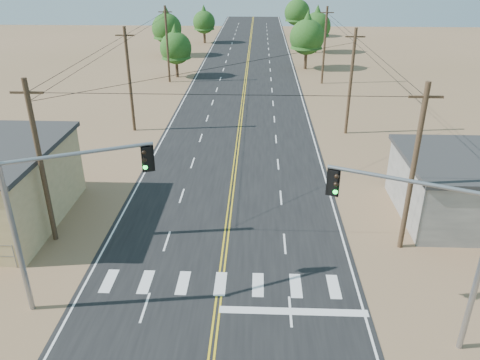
{
  "coord_description": "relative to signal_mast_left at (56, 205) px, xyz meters",
  "views": [
    {
      "loc": [
        1.85,
        -11.97,
        15.75
      ],
      "look_at": [
        0.82,
        13.56,
        3.5
      ],
      "focal_mm": 35.0,
      "sensor_mm": 36.0,
      "label": 1
    }
  ],
  "objects": [
    {
      "name": "utility_pole_right_far",
      "position": [
        17.88,
        45.49,
        -0.32
      ],
      "size": [
        1.8,
        0.3,
        10.0
      ],
      "color": "#4C3826",
      "rests_on": "ground"
    },
    {
      "name": "utility_pole_left_far",
      "position": [
        -3.12,
        45.49,
        -0.32
      ],
      "size": [
        1.8,
        0.3,
        10.0
      ],
      "color": "#4C3826",
      "rests_on": "ground"
    },
    {
      "name": "utility_pole_left_mid",
      "position": [
        -3.12,
        25.49,
        -0.32
      ],
      "size": [
        1.8,
        0.3,
        10.0
      ],
      "color": "#4C3826",
      "rests_on": "ground"
    },
    {
      "name": "tree_left_near",
      "position": [
        -2.52,
        48.44,
        -0.91
      ],
      "size": [
        4.44,
        4.44,
        7.41
      ],
      "color": "#3F2D1E",
      "rests_on": "ground"
    },
    {
      "name": "tree_left_far",
      "position": [
        -1.76,
        77.84,
        -0.99
      ],
      "size": [
        4.37,
        4.37,
        7.28
      ],
      "color": "#3F2D1E",
      "rests_on": "ground"
    },
    {
      "name": "tree_right_near",
      "position": [
        16.38,
        54.56,
        -0.14
      ],
      "size": [
        5.19,
        5.19,
        8.66
      ],
      "color": "#3F2D1E",
      "rests_on": "ground"
    },
    {
      "name": "utility_pole_right_mid",
      "position": [
        17.88,
        25.49,
        -0.32
      ],
      "size": [
        1.8,
        0.3,
        10.0
      ],
      "color": "#4C3826",
      "rests_on": "ground"
    },
    {
      "name": "tree_left_mid",
      "position": [
        -6.62,
        64.09,
        -0.31
      ],
      "size": [
        5.03,
        5.03,
        8.38
      ],
      "color": "#3F2D1E",
      "rests_on": "ground"
    },
    {
      "name": "signal_mast_right",
      "position": [
        16.58,
        -1.76,
        -0.16
      ],
      "size": [
        6.26,
        2.82,
        7.78
      ],
      "rotation": [
        0.0,
        0.0,
        -0.4
      ],
      "color": "gray",
      "rests_on": "ground"
    },
    {
      "name": "signal_mast_left",
      "position": [
        0.0,
        0.0,
        0.0
      ],
      "size": [
        6.24,
        2.9,
        8.03
      ],
      "rotation": [
        0.0,
        0.0,
        0.41
      ],
      "color": "gray",
      "rests_on": "ground"
    },
    {
      "name": "road",
      "position": [
        7.38,
        23.49,
        -5.43
      ],
      "size": [
        15.0,
        200.0,
        0.02
      ],
      "primitive_type": "cube",
      "color": "black",
      "rests_on": "ground"
    },
    {
      "name": "tree_right_mid",
      "position": [
        19.34,
        68.33,
        -0.42
      ],
      "size": [
        4.93,
        4.93,
        8.21
      ],
      "color": "#3F2D1E",
      "rests_on": "ground"
    },
    {
      "name": "utility_pole_left_near",
      "position": [
        -3.12,
        5.49,
        -0.32
      ],
      "size": [
        1.8,
        0.3,
        10.0
      ],
      "color": "#4C3826",
      "rests_on": "ground"
    },
    {
      "name": "tree_right_far",
      "position": [
        17.18,
        87.0,
        0.06
      ],
      "size": [
        5.39,
        5.39,
        8.98
      ],
      "color": "#3F2D1E",
      "rests_on": "ground"
    },
    {
      "name": "utility_pole_right_near",
      "position": [
        17.88,
        5.49,
        -0.32
      ],
      "size": [
        1.8,
        0.3,
        10.0
      ],
      "color": "#4C3826",
      "rests_on": "ground"
    }
  ]
}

